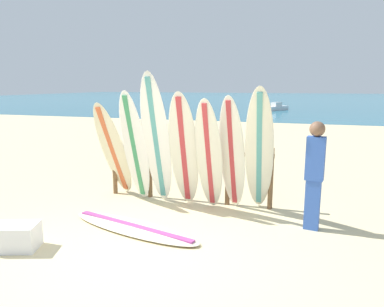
% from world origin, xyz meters
% --- Properties ---
extents(ground_plane, '(120.00, 120.00, 0.00)m').
position_xyz_m(ground_plane, '(0.00, 0.00, 0.00)').
color(ground_plane, beige).
extents(ocean_water, '(120.00, 80.00, 0.01)m').
position_xyz_m(ocean_water, '(0.00, 58.00, 0.00)').
color(ocean_water, teal).
rests_on(ocean_water, ground).
extents(surfboard_rack, '(3.31, 0.09, 1.14)m').
position_xyz_m(surfboard_rack, '(-0.11, 2.47, 0.70)').
color(surfboard_rack, brown).
rests_on(surfboard_rack, ground).
extents(surfboard_leaning_far_left, '(0.63, 1.02, 1.96)m').
position_xyz_m(surfboard_leaning_far_left, '(-1.58, 2.21, 0.98)').
color(surfboard_leaning_far_left, beige).
rests_on(surfboard_leaning_far_left, ground).
extents(surfboard_leaning_left, '(0.58, 0.71, 2.18)m').
position_xyz_m(surfboard_leaning_left, '(-1.04, 2.09, 1.09)').
color(surfboard_leaning_left, white).
rests_on(surfboard_leaning_left, ground).
extents(surfboard_leaning_center_left, '(0.53, 0.81, 2.51)m').
position_xyz_m(surfboard_leaning_center_left, '(-0.57, 2.03, 1.25)').
color(surfboard_leaning_center_left, white).
rests_on(surfboard_leaning_center_left, ground).
extents(surfboard_leaning_center, '(0.54, 0.66, 2.16)m').
position_xyz_m(surfboard_leaning_center, '(-0.05, 2.08, 1.08)').
color(surfboard_leaning_center, silver).
rests_on(surfboard_leaning_center, ground).
extents(surfboard_leaning_center_right, '(0.52, 0.66, 2.06)m').
position_xyz_m(surfboard_leaning_center_right, '(0.44, 2.02, 1.03)').
color(surfboard_leaning_center_right, silver).
rests_on(surfboard_leaning_center_right, ground).
extents(surfboard_leaning_right, '(0.55, 0.64, 2.10)m').
position_xyz_m(surfboard_leaning_right, '(0.83, 2.18, 1.05)').
color(surfboard_leaning_right, white).
rests_on(surfboard_leaning_right, ground).
extents(surfboard_leaning_far_right, '(0.55, 1.07, 2.26)m').
position_xyz_m(surfboard_leaning_far_right, '(1.31, 2.10, 1.13)').
color(surfboard_leaning_far_right, silver).
rests_on(surfboard_leaning_far_right, ground).
extents(surfboard_lying_on_sand, '(2.53, 1.21, 0.08)m').
position_xyz_m(surfboard_lying_on_sand, '(-0.48, 0.83, 0.04)').
color(surfboard_lying_on_sand, beige).
rests_on(surfboard_lying_on_sand, ground).
extents(beachgoer_standing, '(0.30, 0.23, 1.72)m').
position_xyz_m(beachgoer_standing, '(2.22, 1.69, 0.95)').
color(beachgoer_standing, '#3359B2').
rests_on(beachgoer_standing, ground).
extents(small_boat_offshore, '(2.00, 2.78, 0.71)m').
position_xyz_m(small_boat_offshore, '(-0.40, 29.19, 0.26)').
color(small_boat_offshore, silver).
rests_on(small_boat_offshore, ocean_water).
extents(cooler_box, '(0.70, 0.57, 0.36)m').
position_xyz_m(cooler_box, '(-1.73, -0.29, 0.18)').
color(cooler_box, white).
rests_on(cooler_box, ground).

